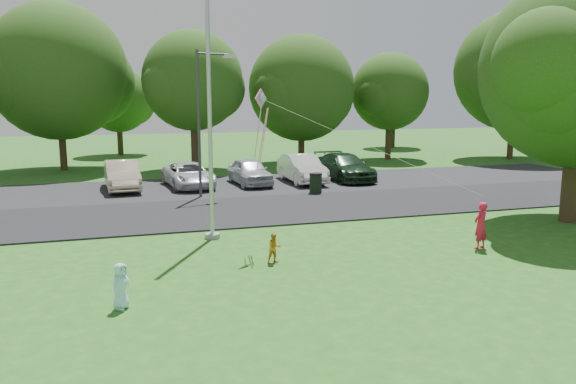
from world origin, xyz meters
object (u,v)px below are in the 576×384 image
object	(u,v)px
woman	(481,225)
child_blue	(121,286)
child_yellow	(274,248)
kite	(268,116)
flagpole	(210,111)
trash_can	(316,184)
street_lamp	(204,110)

from	to	relation	value
woman	child_blue	bearing A→B (deg)	-10.52
child_yellow	kite	size ratio (longest dim) A/B	0.13
child_yellow	child_blue	distance (m)	4.78
flagpole	trash_can	world-z (taller)	flagpole
flagpole	child_yellow	world-z (taller)	flagpole
flagpole	child_yellow	bearing A→B (deg)	-69.92
flagpole	child_yellow	xyz separation A→B (m)	(1.20, -3.28, -3.74)
child_yellow	kite	xyz separation A→B (m)	(0.25, 1.55, 3.63)
flagpole	kite	bearing A→B (deg)	-50.02
flagpole	trash_can	distance (m)	10.09
woman	kite	bearing A→B (deg)	-38.39
woman	child_blue	distance (m)	10.79
street_lamp	child_yellow	world-z (taller)	street_lamp
trash_can	child_yellow	distance (m)	11.50
trash_can	kite	world-z (taller)	kite
flagpole	woman	distance (m)	9.17
flagpole	child_blue	bearing A→B (deg)	-117.82
street_lamp	flagpole	bearing A→B (deg)	-113.29
woman	flagpole	bearing A→B (deg)	-46.57
flagpole	kite	xyz separation A→B (m)	(1.45, -1.73, -0.11)
trash_can	kite	size ratio (longest dim) A/B	0.15
woman	street_lamp	bearing A→B (deg)	-80.57
trash_can	child_yellow	xyz separation A→B (m)	(-5.00, -10.36, -0.08)
child_blue	kite	world-z (taller)	kite
trash_can	flagpole	bearing A→B (deg)	-131.22
woman	kite	xyz separation A→B (m)	(-6.20, 1.97, 3.33)
child_blue	kite	distance (m)	6.87
street_lamp	kite	world-z (taller)	street_lamp
trash_can	woman	bearing A→B (deg)	-82.32
flagpole	child_blue	size ratio (longest dim) A/B	9.62
woman	trash_can	bearing A→B (deg)	-103.09
flagpole	street_lamp	world-z (taller)	flagpole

